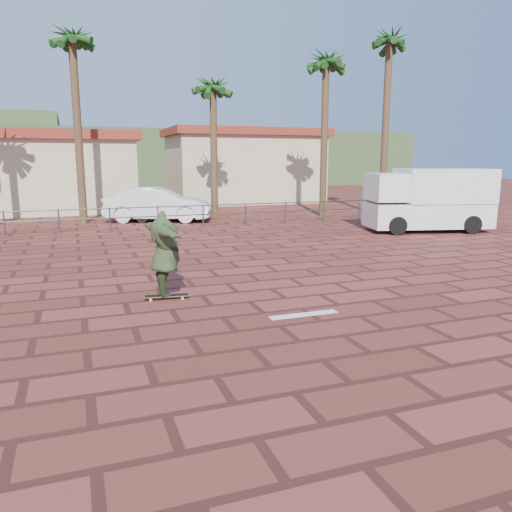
# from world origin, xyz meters

# --- Properties ---
(ground) EXTENTS (120.00, 120.00, 0.00)m
(ground) POSITION_xyz_m (0.00, 0.00, 0.00)
(ground) COLOR maroon
(ground) RESTS_ON ground
(paint_stripe) EXTENTS (1.40, 0.22, 0.01)m
(paint_stripe) POSITION_xyz_m (0.70, -1.20, 0.00)
(paint_stripe) COLOR white
(paint_stripe) RESTS_ON ground
(guardrail) EXTENTS (24.06, 0.06, 1.00)m
(guardrail) POSITION_xyz_m (0.00, 12.00, 0.68)
(guardrail) COLOR #47494F
(guardrail) RESTS_ON ground
(palm_left) EXTENTS (2.40, 2.40, 9.45)m
(palm_left) POSITION_xyz_m (-3.00, 15.00, 7.95)
(palm_left) COLOR brown
(palm_left) RESTS_ON ground
(palm_center) EXTENTS (2.40, 2.40, 7.75)m
(palm_center) POSITION_xyz_m (3.50, 15.50, 6.36)
(palm_center) COLOR brown
(palm_center) RESTS_ON ground
(palm_right) EXTENTS (2.40, 2.40, 9.05)m
(palm_right) POSITION_xyz_m (9.00, 14.00, 7.58)
(palm_right) COLOR brown
(palm_right) RESTS_ON ground
(palm_far_right) EXTENTS (2.40, 2.40, 10.05)m
(palm_far_right) POSITION_xyz_m (12.00, 13.00, 8.51)
(palm_far_right) COLOR brown
(palm_far_right) RESTS_ON ground
(building_west) EXTENTS (12.60, 7.60, 4.50)m
(building_west) POSITION_xyz_m (-6.00, 22.00, 2.28)
(building_west) COLOR beige
(building_west) RESTS_ON ground
(building_east) EXTENTS (10.60, 6.60, 5.00)m
(building_east) POSITION_xyz_m (8.00, 24.00, 2.54)
(building_east) COLOR beige
(building_east) RESTS_ON ground
(hill_front) EXTENTS (70.00, 18.00, 6.00)m
(hill_front) POSITION_xyz_m (0.00, 50.00, 3.00)
(hill_front) COLOR #384C28
(hill_front) RESTS_ON ground
(longboard) EXTENTS (0.99, 0.36, 0.10)m
(longboard) POSITION_xyz_m (-1.62, 0.78, 0.08)
(longboard) COLOR olive
(longboard) RESTS_ON ground
(skateboarder) EXTENTS (0.89, 2.31, 1.83)m
(skateboarder) POSITION_xyz_m (-1.62, 0.78, 1.01)
(skateboarder) COLOR #2F3C20
(skateboarder) RESTS_ON longboard
(campervan) EXTENTS (5.34, 3.21, 2.58)m
(campervan) POSITION_xyz_m (10.55, 7.48, 1.36)
(campervan) COLOR silver
(campervan) RESTS_ON ground
(car_silver) EXTENTS (4.39, 2.02, 1.46)m
(car_silver) POSITION_xyz_m (0.81, 15.06, 0.73)
(car_silver) COLOR #AEB1B6
(car_silver) RESTS_ON ground
(car_white) EXTENTS (5.30, 3.33, 1.65)m
(car_white) POSITION_xyz_m (0.42, 14.57, 0.82)
(car_white) COLOR white
(car_white) RESTS_ON ground
(street_sign) EXTENTS (0.42, 0.19, 2.14)m
(street_sign) POSITION_xyz_m (12.00, 11.63, 1.50)
(street_sign) COLOR gray
(street_sign) RESTS_ON ground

